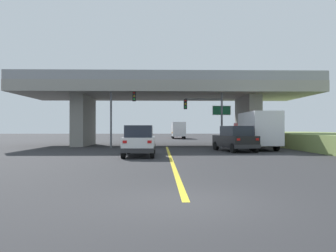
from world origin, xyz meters
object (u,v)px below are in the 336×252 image
(box_truck, at_px, (257,130))
(highway_sign, at_px, (222,115))
(semi_truck_distant, at_px, (178,130))
(traffic_signal_nearside, at_px, (208,112))
(suv_lead, at_px, (139,141))
(traffic_signal_farside, at_px, (119,107))
(suv_crossing, at_px, (235,139))

(box_truck, xyz_separation_m, highway_sign, (-2.14, 5.05, 1.55))
(box_truck, relative_size, semi_truck_distant, 1.07)
(traffic_signal_nearside, distance_m, highway_sign, 3.00)
(box_truck, xyz_separation_m, traffic_signal_nearside, (-3.87, 2.60, 1.73))
(box_truck, bearing_deg, semi_truck_distant, 99.40)
(suv_lead, relative_size, highway_sign, 1.07)
(traffic_signal_farside, relative_size, highway_sign, 1.43)
(suv_crossing, bearing_deg, box_truck, 35.00)
(suv_crossing, distance_m, box_truck, 3.76)
(traffic_signal_nearside, xyz_separation_m, highway_sign, (1.72, 2.45, -0.19))
(suv_crossing, height_order, semi_truck_distant, semi_truck_distant)
(traffic_signal_nearside, distance_m, traffic_signal_farside, 8.49)
(suv_lead, bearing_deg, traffic_signal_farside, 105.38)
(box_truck, relative_size, traffic_signal_farside, 1.22)
(highway_sign, distance_m, semi_truck_distant, 26.36)
(suv_lead, distance_m, semi_truck_distant, 38.44)
(suv_lead, height_order, highway_sign, highway_sign)
(suv_lead, bearing_deg, highway_sign, 57.44)
(suv_lead, bearing_deg, traffic_signal_nearside, 58.13)
(traffic_signal_farside, distance_m, highway_sign, 10.61)
(suv_lead, xyz_separation_m, highway_sign, (7.68, 12.02, 2.21))
(semi_truck_distant, bearing_deg, box_truck, -80.60)
(suv_lead, xyz_separation_m, box_truck, (9.82, 6.97, 0.67))
(box_truck, bearing_deg, suv_crossing, -132.80)
(suv_crossing, xyz_separation_m, box_truck, (2.51, 2.72, 0.67))
(box_truck, xyz_separation_m, semi_truck_distant, (-5.17, 31.19, -0.11))
(suv_crossing, height_order, traffic_signal_nearside, traffic_signal_nearside)
(traffic_signal_farside, xyz_separation_m, semi_truck_distant, (7.17, 29.02, -2.24))
(box_truck, bearing_deg, traffic_signal_nearside, 146.04)
(suv_crossing, height_order, box_truck, box_truck)
(suv_lead, height_order, semi_truck_distant, semi_truck_distant)
(suv_lead, distance_m, highway_sign, 14.44)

